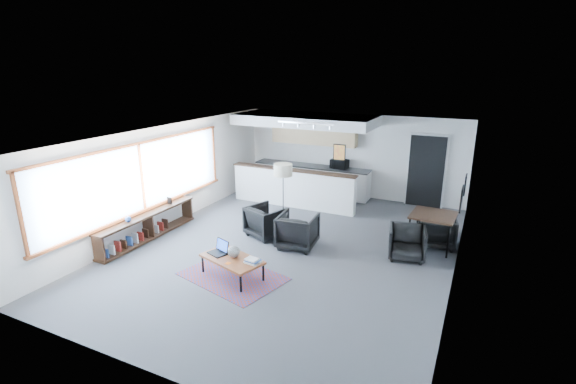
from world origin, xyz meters
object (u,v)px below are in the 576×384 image
at_px(dining_chair_far, 437,232).
at_px(armchair_right, 297,229).
at_px(book_stack, 253,261).
at_px(dining_chair_near, 407,244).
at_px(laptop, 220,249).
at_px(coffee_table, 232,259).
at_px(armchair_left, 266,220).
at_px(floor_lamp, 283,172).
at_px(dining_table, 433,217).
at_px(ceramic_pot, 234,251).
at_px(microwave, 339,163).

bearing_deg(dining_chair_far, armchair_right, 15.12).
height_order(book_stack, dining_chair_near, dining_chair_near).
relative_size(laptop, armchair_right, 0.52).
relative_size(book_stack, dining_chair_near, 0.48).
xyz_separation_m(coffee_table, armchair_left, (-0.38, 2.12, 0.04)).
bearing_deg(floor_lamp, book_stack, -74.84).
bearing_deg(dining_chair_near, armchair_left, 172.33).
height_order(armchair_right, dining_table, armchair_right).
bearing_deg(coffee_table, ceramic_pot, 91.47).
bearing_deg(book_stack, dining_chair_far, 48.02).
bearing_deg(ceramic_pot, armchair_left, 100.77).
xyz_separation_m(book_stack, floor_lamp, (-0.80, 2.97, 0.97)).
distance_m(ceramic_pot, dining_table, 4.58).
xyz_separation_m(book_stack, dining_chair_far, (2.98, 3.31, -0.11)).
bearing_deg(laptop, dining_chair_far, 60.39).
bearing_deg(dining_chair_near, armchair_right, 179.97).
distance_m(laptop, dining_chair_near, 3.99).
bearing_deg(dining_table, coffee_table, -136.66).
bearing_deg(floor_lamp, dining_chair_near, -10.63).
bearing_deg(dining_table, ceramic_pot, -136.99).
distance_m(laptop, dining_table, 4.82).
height_order(coffee_table, microwave, microwave).
bearing_deg(book_stack, dining_chair_near, 43.54).
height_order(coffee_table, book_stack, book_stack).
relative_size(floor_lamp, dining_table, 1.62).
relative_size(dining_table, microwave, 1.93).
distance_m(book_stack, armchair_left, 2.28).
relative_size(laptop, floor_lamp, 0.27).
bearing_deg(book_stack, microwave, 92.76).
distance_m(floor_lamp, dining_chair_near, 3.51).
height_order(armchair_left, armchair_right, armchair_right).
relative_size(dining_chair_far, microwave, 1.31).
xyz_separation_m(ceramic_pot, dining_chair_far, (3.44, 3.26, -0.19)).
height_order(laptop, book_stack, laptop).
bearing_deg(armchair_left, dining_chair_near, -154.75).
distance_m(coffee_table, laptop, 0.37).
bearing_deg(ceramic_pot, floor_lamp, 96.76).
relative_size(ceramic_pot, book_stack, 0.75).
bearing_deg(coffee_table, armchair_left, 117.27).
xyz_separation_m(armchair_left, dining_chair_near, (3.33, 0.23, -0.09)).
bearing_deg(dining_chair_far, ceramic_pot, 31.87).
height_order(dining_table, dining_chair_near, dining_table).
bearing_deg(microwave, armchair_right, -77.92).
bearing_deg(armchair_right, ceramic_pot, 67.44).
bearing_deg(laptop, dining_chair_near, 54.53).
height_order(armchair_left, floor_lamp, floor_lamp).
relative_size(armchair_left, microwave, 1.60).
xyz_separation_m(armchair_right, dining_chair_far, (2.88, 1.45, -0.09)).
xyz_separation_m(floor_lamp, dining_chair_far, (3.79, 0.35, -1.08)).
relative_size(armchair_right, floor_lamp, 0.53).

